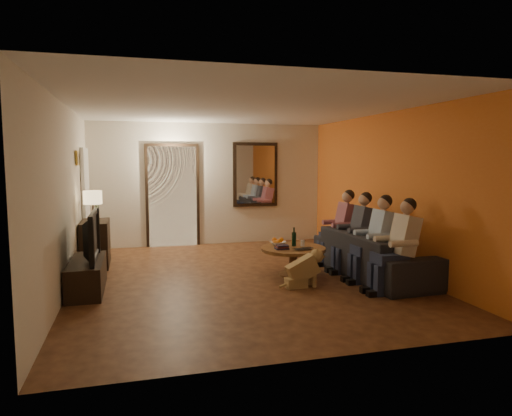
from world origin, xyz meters
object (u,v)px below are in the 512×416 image
object	(u,v)px
dresser	(95,243)
sofa	(373,254)
coffee_table	(293,261)
person_c	(358,235)
person_a	(400,249)
laptop	(305,250)
wine_bottle	(294,236)
person_b	(378,242)
bowl	(278,243)
tv_stand	(87,276)
tv	(85,236)
table_lamp	(93,206)
dog	(303,268)
person_d	(342,230)

from	to	relation	value
dresser	sofa	xyz separation A→B (m)	(4.26, -1.85, -0.04)
coffee_table	person_c	bearing A→B (deg)	-2.83
person_a	laptop	bearing A→B (deg)	135.80
person_c	wine_bottle	xyz separation A→B (m)	(-1.05, 0.15, 0.01)
coffee_table	laptop	xyz separation A→B (m)	(0.10, -0.28, 0.24)
person_b	bowl	world-z (taller)	person_b
sofa	wine_bottle	bearing A→B (deg)	65.96
person_c	tv_stand	bearing A→B (deg)	-179.74
person_b	laptop	xyz separation A→B (m)	(-1.00, 0.37, -0.14)
tv	table_lamp	bearing A→B (deg)	0.00
tv	sofa	size ratio (longest dim) A/B	0.49
person_a	dresser	bearing A→B (deg)	146.52
dog	bowl	bearing A→B (deg)	92.66
tv_stand	person_a	world-z (taller)	person_a
table_lamp	sofa	xyz separation A→B (m)	(4.26, -1.63, -0.70)
sofa	person_d	size ratio (longest dim) A/B	1.99
person_b	laptop	size ratio (longest dim) A/B	3.65
bowl	table_lamp	bearing A→B (deg)	159.83
table_lamp	dog	xyz separation A→B (m)	(2.97, -1.94, -0.77)
person_a	tv_stand	bearing A→B (deg)	164.15
dresser	table_lamp	distance (m)	0.70
person_b	person_c	bearing A→B (deg)	90.00
table_lamp	bowl	size ratio (longest dim) A/B	2.08
dog	bowl	distance (m)	0.91
sofa	dog	bearing A→B (deg)	100.96
tv_stand	person_b	distance (m)	4.22
sofa	laptop	size ratio (longest dim) A/B	7.26
dresser	person_b	world-z (taller)	person_b
person_c	coffee_table	bearing A→B (deg)	177.17
person_d	dog	xyz separation A→B (m)	(-1.19, -1.21, -0.32)
table_lamp	sofa	distance (m)	4.62
tv_stand	wine_bottle	world-z (taller)	wine_bottle
tv_stand	bowl	xyz separation A→B (m)	(2.88, 0.29, 0.26)
person_a	bowl	distance (m)	1.96
wine_bottle	laptop	xyz separation A→B (m)	(0.05, -0.38, -0.14)
person_b	bowl	distance (m)	1.56
laptop	wine_bottle	bearing A→B (deg)	84.07
dresser	table_lamp	world-z (taller)	table_lamp
wine_bottle	sofa	bearing A→B (deg)	-21.53
tv_stand	laptop	distance (m)	3.17
tv_stand	person_b	bearing A→B (deg)	-7.95
bowl	wine_bottle	size ratio (longest dim) A/B	0.84
person_c	laptop	world-z (taller)	person_c
tv	coffee_table	world-z (taller)	tv
sofa	person_c	distance (m)	0.40
table_lamp	person_b	bearing A→B (deg)	-24.90
tv_stand	table_lamp	bearing A→B (deg)	90.00
table_lamp	person_a	world-z (taller)	table_lamp
sofa	laptop	world-z (taller)	sofa
sofa	person_b	world-z (taller)	person_b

